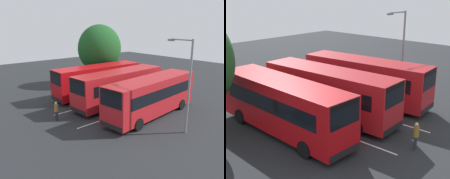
# 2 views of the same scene
# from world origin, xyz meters

# --- Properties ---
(ground_plane) EXTENTS (66.61, 66.61, 0.00)m
(ground_plane) POSITION_xyz_m (0.00, 0.00, 0.00)
(ground_plane) COLOR #232628
(bus_far_left) EXTENTS (10.50, 2.80, 3.43)m
(bus_far_left) POSITION_xyz_m (-0.17, -4.06, 1.88)
(bus_far_left) COLOR #B70C11
(bus_far_left) RESTS_ON ground
(bus_center_left) EXTENTS (10.56, 3.05, 3.43)m
(bus_center_left) POSITION_xyz_m (0.04, -0.22, 1.88)
(bus_center_left) COLOR #AD191E
(bus_center_left) RESTS_ON ground
(bus_center_right) EXTENTS (10.63, 3.50, 3.43)m
(bus_center_right) POSITION_xyz_m (0.02, 3.99, 1.88)
(bus_center_right) COLOR #AD191E
(bus_center_right) RESTS_ON ground
(pedestrian) EXTENTS (0.37, 0.37, 1.64)m
(pedestrian) POSITION_xyz_m (7.02, -0.44, 0.96)
(pedestrian) COLOR #232833
(pedestrian) RESTS_ON ground
(street_lamp) EXTENTS (0.39, 2.32, 6.99)m
(street_lamp) POSITION_xyz_m (0.73, 7.87, 4.05)
(street_lamp) COLOR gray
(street_lamp) RESTS_ON ground
(depot_tree) EXTENTS (5.85, 5.26, 7.86)m
(depot_tree) POSITION_xyz_m (-3.63, -8.17, 4.78)
(depot_tree) COLOR #4C3823
(depot_tree) RESTS_ON ground
(lane_stripe_outer_left) EXTENTS (13.31, 0.61, 0.01)m
(lane_stripe_outer_left) POSITION_xyz_m (0.00, -1.91, 0.00)
(lane_stripe_outer_left) COLOR silver
(lane_stripe_outer_left) RESTS_ON ground
(lane_stripe_inner_left) EXTENTS (13.31, 0.61, 0.01)m
(lane_stripe_inner_left) POSITION_xyz_m (0.00, 1.91, 0.00)
(lane_stripe_inner_left) COLOR silver
(lane_stripe_inner_left) RESTS_ON ground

